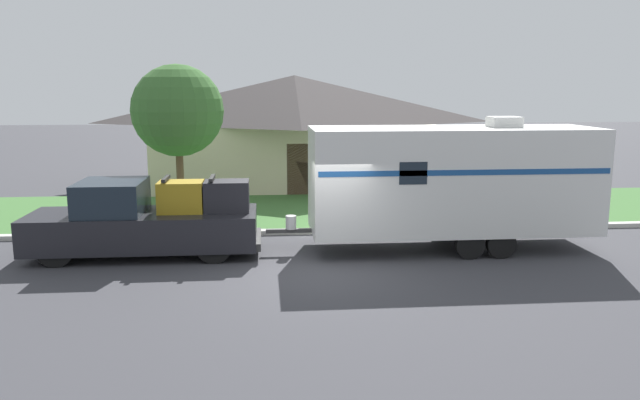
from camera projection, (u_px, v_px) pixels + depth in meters
ground_plane at (323, 269)px, 15.10m from camera, size 120.00×120.00×0.00m
curb_strip at (311, 231)px, 18.76m from camera, size 80.00×0.30×0.14m
lawn_strip at (303, 210)px, 22.34m from camera, size 80.00×7.00×0.03m
house_across_street at (295, 127)px, 28.37m from camera, size 12.96×7.62×4.86m
pickup_truck at (145, 221)px, 16.19m from camera, size 5.94×2.09×2.07m
travel_trailer at (452, 180)px, 16.73m from camera, size 8.80×2.47×3.57m
mailbox at (447, 194)px, 19.98m from camera, size 0.48×0.20×1.26m
tree_in_yard at (178, 111)px, 19.81m from camera, size 2.93×2.93×5.07m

